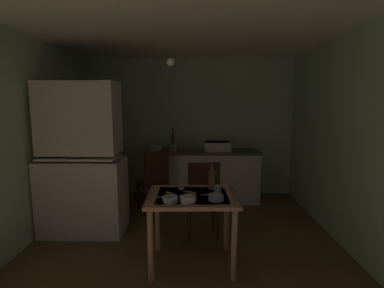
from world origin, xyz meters
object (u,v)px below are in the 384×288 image
(hutch_cabinet, at_px, (82,164))
(chair_by_counter, at_px, (154,180))
(teacup_mint, at_px, (182,187))
(glass_bottle, at_px, (212,179))
(hand_pump, at_px, (173,140))
(mixing_bowl_counter, at_px, (156,148))
(sink_basin, at_px, (217,146))
(serving_bowl_wide, at_px, (216,198))
(dining_table, at_px, (192,206))
(chair_far_side, at_px, (203,199))

(hutch_cabinet, xyz_separation_m, chair_by_counter, (0.80, 0.69, -0.40))
(chair_by_counter, bearing_deg, hutch_cabinet, -139.34)
(chair_by_counter, xyz_separation_m, teacup_mint, (0.48, -1.22, 0.27))
(teacup_mint, bearing_deg, glass_bottle, 3.70)
(hand_pump, xyz_separation_m, mixing_bowl_counter, (-0.28, -0.10, -0.12))
(chair_by_counter, bearing_deg, mixing_bowl_counter, 94.90)
(sink_basin, bearing_deg, hand_pump, 176.61)
(sink_basin, height_order, teacup_mint, sink_basin)
(mixing_bowl_counter, bearing_deg, serving_bowl_wide, -67.59)
(mixing_bowl_counter, relative_size, glass_bottle, 0.84)
(serving_bowl_wide, bearing_deg, dining_table, 145.02)
(chair_far_side, height_order, chair_by_counter, chair_far_side)
(teacup_mint, bearing_deg, mixing_bowl_counter, 106.67)
(chair_far_side, bearing_deg, serving_bowl_wide, -81.54)
(hand_pump, bearing_deg, teacup_mint, -82.38)
(hand_pump, height_order, chair_far_side, hand_pump)
(teacup_mint, bearing_deg, hutch_cabinet, 157.89)
(hand_pump, xyz_separation_m, serving_bowl_wide, (0.60, -2.23, -0.26))
(hand_pump, distance_m, teacup_mint, 1.91)
(sink_basin, distance_m, chair_far_side, 1.54)
(hutch_cabinet, distance_m, teacup_mint, 1.40)
(teacup_mint, height_order, glass_bottle, glass_bottle)
(mixing_bowl_counter, xyz_separation_m, serving_bowl_wide, (0.88, -2.14, -0.14))
(chair_far_side, bearing_deg, sink_basin, 79.26)
(sink_basin, xyz_separation_m, hand_pump, (-0.76, 0.05, 0.09))
(dining_table, distance_m, serving_bowl_wide, 0.32)
(sink_basin, bearing_deg, chair_by_counter, -148.46)
(hand_pump, xyz_separation_m, chair_far_side, (0.49, -1.49, -0.53))
(glass_bottle, bearing_deg, teacup_mint, -176.30)
(hutch_cabinet, relative_size, hand_pump, 4.93)
(hutch_cabinet, height_order, dining_table, hutch_cabinet)
(mixing_bowl_counter, relative_size, chair_far_side, 0.23)
(mixing_bowl_counter, xyz_separation_m, chair_by_counter, (0.05, -0.56, -0.41))
(hand_pump, xyz_separation_m, teacup_mint, (0.25, -1.87, -0.26))
(sink_basin, bearing_deg, glass_bottle, -95.91)
(hutch_cabinet, distance_m, serving_bowl_wide, 1.87)
(dining_table, distance_m, chair_by_counter, 1.54)
(mixing_bowl_counter, relative_size, dining_table, 0.25)
(hand_pump, distance_m, mixing_bowl_counter, 0.32)
(mixing_bowl_counter, distance_m, glass_bottle, 1.96)
(sink_basin, distance_m, teacup_mint, 1.91)
(hutch_cabinet, xyz_separation_m, glass_bottle, (1.62, -0.50, -0.05))
(mixing_bowl_counter, bearing_deg, chair_by_counter, -85.10)
(chair_far_side, bearing_deg, mixing_bowl_counter, 118.90)
(dining_table, relative_size, glass_bottle, 3.40)
(mixing_bowl_counter, bearing_deg, sink_basin, 2.74)
(glass_bottle, bearing_deg, hand_pump, 107.31)
(chair_by_counter, bearing_deg, glass_bottle, -55.84)
(dining_table, xyz_separation_m, chair_by_counter, (-0.60, 1.41, -0.12))
(hutch_cabinet, bearing_deg, glass_bottle, -17.28)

